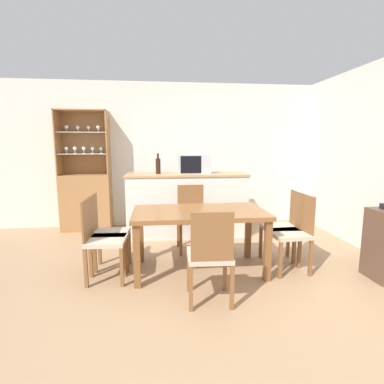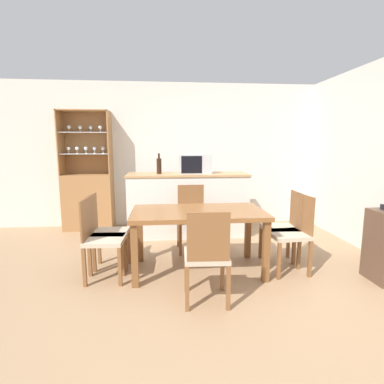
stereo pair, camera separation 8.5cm
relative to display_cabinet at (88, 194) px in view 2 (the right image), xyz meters
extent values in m
plane|color=#A37F5B|center=(1.53, -2.41, -0.62)|extent=(18.00, 18.00, 0.00)
cube|color=silver|center=(1.53, 0.22, 0.66)|extent=(6.80, 0.06, 2.55)
cube|color=silver|center=(1.70, -0.51, -0.13)|extent=(1.90, 0.60, 0.98)
cube|color=tan|center=(1.70, -0.51, 0.38)|extent=(1.93, 0.63, 0.03)
cube|color=#A37042|center=(0.00, -0.01, -0.14)|extent=(0.83, 0.39, 0.96)
cube|color=#A37042|center=(0.00, 0.18, 0.88)|extent=(0.83, 0.02, 1.07)
cube|color=#A37042|center=(-0.41, -0.01, 0.88)|extent=(0.02, 0.39, 1.07)
cube|color=#A37042|center=(0.41, -0.01, 0.88)|extent=(0.02, 0.39, 1.07)
cube|color=#A37042|center=(0.00, -0.01, 1.41)|extent=(0.83, 0.39, 0.02)
cube|color=white|center=(0.00, -0.01, 0.70)|extent=(0.78, 0.35, 0.01)
cube|color=white|center=(0.00, -0.01, 1.05)|extent=(0.78, 0.35, 0.01)
cylinder|color=white|center=(-0.27, -0.05, 0.71)|extent=(0.04, 0.04, 0.01)
cylinder|color=white|center=(-0.27, -0.05, 0.74)|extent=(0.01, 0.01, 0.06)
sphere|color=white|center=(-0.27, -0.05, 0.79)|extent=(0.06, 0.06, 0.06)
cylinder|color=white|center=(-0.26, -0.01, 1.06)|extent=(0.04, 0.04, 0.01)
cylinder|color=white|center=(-0.26, -0.01, 1.09)|extent=(0.01, 0.01, 0.06)
sphere|color=white|center=(-0.26, -0.01, 1.14)|extent=(0.06, 0.06, 0.06)
cylinder|color=white|center=(-0.14, -0.04, 0.71)|extent=(0.04, 0.04, 0.01)
cylinder|color=white|center=(-0.14, -0.04, 0.74)|extent=(0.01, 0.01, 0.06)
sphere|color=white|center=(-0.14, -0.04, 0.79)|extent=(0.06, 0.06, 0.06)
cylinder|color=white|center=(-0.09, 0.03, 1.06)|extent=(0.04, 0.04, 0.01)
cylinder|color=white|center=(-0.09, 0.03, 1.09)|extent=(0.01, 0.01, 0.06)
sphere|color=white|center=(-0.09, 0.03, 1.14)|extent=(0.06, 0.06, 0.06)
cylinder|color=white|center=(0.00, -0.01, 0.71)|extent=(0.04, 0.04, 0.01)
cylinder|color=white|center=(0.00, -0.01, 0.74)|extent=(0.01, 0.01, 0.06)
sphere|color=white|center=(0.00, -0.01, 0.79)|extent=(0.06, 0.06, 0.06)
cylinder|color=white|center=(0.09, 0.04, 1.06)|extent=(0.04, 0.04, 0.01)
cylinder|color=white|center=(0.09, 0.04, 1.09)|extent=(0.01, 0.01, 0.06)
sphere|color=white|center=(0.09, 0.04, 1.14)|extent=(0.06, 0.06, 0.06)
cylinder|color=white|center=(0.14, 0.02, 0.71)|extent=(0.04, 0.04, 0.01)
cylinder|color=white|center=(0.14, 0.02, 0.74)|extent=(0.01, 0.01, 0.06)
sphere|color=white|center=(0.14, 0.02, 0.79)|extent=(0.06, 0.06, 0.06)
cylinder|color=white|center=(0.26, -0.02, 1.06)|extent=(0.04, 0.04, 0.01)
cylinder|color=white|center=(0.26, -0.02, 1.09)|extent=(0.01, 0.01, 0.06)
sphere|color=white|center=(0.26, -0.02, 1.14)|extent=(0.06, 0.06, 0.06)
cylinder|color=white|center=(0.27, 0.04, 0.71)|extent=(0.04, 0.04, 0.01)
cylinder|color=white|center=(0.27, 0.04, 0.74)|extent=(0.01, 0.01, 0.06)
sphere|color=white|center=(0.27, 0.04, 0.79)|extent=(0.06, 0.06, 0.06)
cube|color=brown|center=(1.70, -1.96, 0.08)|extent=(1.51, 0.82, 0.05)
cube|color=brown|center=(1.01, -2.31, -0.28)|extent=(0.07, 0.07, 0.67)
cube|color=brown|center=(2.39, -2.31, -0.28)|extent=(0.07, 0.07, 0.67)
cube|color=brown|center=(1.01, -1.61, -0.28)|extent=(0.07, 0.07, 0.67)
cube|color=brown|center=(2.39, -1.61, -0.28)|extent=(0.07, 0.07, 0.67)
cube|color=#C1B299|center=(1.70, -1.28, -0.17)|extent=(0.42, 0.42, 0.05)
cube|color=brown|center=(1.69, -1.08, 0.07)|extent=(0.37, 0.03, 0.43)
cube|color=brown|center=(1.89, -1.45, -0.40)|extent=(0.04, 0.04, 0.42)
cube|color=brown|center=(1.52, -1.47, -0.40)|extent=(0.04, 0.04, 0.42)
cube|color=brown|center=(1.88, -1.09, -0.40)|extent=(0.04, 0.04, 0.42)
cube|color=brown|center=(1.51, -1.10, -0.40)|extent=(0.04, 0.04, 0.42)
cube|color=#C1B299|center=(2.73, -1.84, -0.17)|extent=(0.43, 0.43, 0.05)
cube|color=brown|center=(2.92, -1.85, 0.07)|extent=(0.04, 0.37, 0.43)
cube|color=brown|center=(2.53, -2.01, -0.40)|extent=(0.04, 0.04, 0.42)
cube|color=brown|center=(2.55, -1.65, -0.40)|extent=(0.04, 0.04, 0.42)
cube|color=brown|center=(2.90, -2.03, -0.40)|extent=(0.04, 0.04, 0.42)
cube|color=brown|center=(2.92, -1.67, -0.40)|extent=(0.04, 0.04, 0.42)
cube|color=#C1B299|center=(0.67, -2.09, -0.17)|extent=(0.42, 0.42, 0.05)
cube|color=brown|center=(0.48, -2.08, 0.07)|extent=(0.04, 0.37, 0.43)
cube|color=brown|center=(0.87, -1.91, -0.40)|extent=(0.04, 0.04, 0.42)
cube|color=brown|center=(0.85, -2.28, -0.40)|extent=(0.04, 0.04, 0.42)
cube|color=brown|center=(0.50, -1.89, -0.40)|extent=(0.04, 0.04, 0.42)
cube|color=brown|center=(0.48, -2.26, -0.40)|extent=(0.04, 0.04, 0.42)
cube|color=#C1B299|center=(0.67, -1.84, -0.17)|extent=(0.43, 0.43, 0.05)
cube|color=brown|center=(0.48, -1.82, 0.07)|extent=(0.05, 0.37, 0.43)
cube|color=brown|center=(0.87, -1.67, -0.40)|extent=(0.04, 0.04, 0.42)
cube|color=brown|center=(0.84, -2.03, -0.40)|extent=(0.04, 0.04, 0.42)
cube|color=brown|center=(0.51, -1.64, -0.40)|extent=(0.04, 0.04, 0.42)
cube|color=brown|center=(0.48, -2.01, -0.40)|extent=(0.04, 0.04, 0.42)
cube|color=#C1B299|center=(2.73, -2.09, -0.17)|extent=(0.43, 0.43, 0.05)
cube|color=brown|center=(2.92, -2.07, 0.07)|extent=(0.04, 0.37, 0.43)
cube|color=brown|center=(2.56, -2.28, -0.40)|extent=(0.04, 0.04, 0.42)
cube|color=brown|center=(2.53, -1.92, -0.40)|extent=(0.04, 0.04, 0.42)
cube|color=brown|center=(2.92, -2.26, -0.40)|extent=(0.04, 0.04, 0.42)
cube|color=brown|center=(2.90, -1.89, -0.40)|extent=(0.04, 0.04, 0.42)
cube|color=#C1B299|center=(1.70, -2.65, -0.17)|extent=(0.42, 0.42, 0.05)
cube|color=brown|center=(1.69, -2.84, 0.07)|extent=(0.37, 0.04, 0.43)
cube|color=brown|center=(1.53, -2.46, -0.40)|extent=(0.04, 0.04, 0.42)
cube|color=brown|center=(1.89, -2.47, -0.40)|extent=(0.04, 0.04, 0.42)
cube|color=brown|center=(1.51, -2.82, -0.40)|extent=(0.04, 0.04, 0.42)
cube|color=brown|center=(1.87, -2.84, -0.40)|extent=(0.04, 0.04, 0.42)
cube|color=#B7BABF|center=(1.81, -0.48, 0.55)|extent=(0.50, 0.39, 0.30)
cube|color=black|center=(1.74, -0.68, 0.55)|extent=(0.32, 0.01, 0.26)
cylinder|color=black|center=(1.24, -0.51, 0.51)|extent=(0.08, 0.08, 0.24)
cylinder|color=black|center=(1.24, -0.51, 0.67)|extent=(0.03, 0.03, 0.08)
camera|label=1|loc=(1.24, -5.27, 0.85)|focal=28.00mm
camera|label=2|loc=(1.32, -5.28, 0.85)|focal=28.00mm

